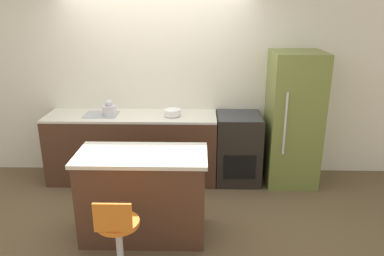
% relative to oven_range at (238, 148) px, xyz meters
% --- Properties ---
extents(ground_plane, '(14.00, 14.00, 0.00)m').
position_rel_oven_range_xyz_m(ground_plane, '(-1.11, -0.33, -0.47)').
color(ground_plane, brown).
extents(wall_back, '(8.00, 0.06, 2.60)m').
position_rel_oven_range_xyz_m(wall_back, '(-1.11, 0.34, 0.83)').
color(wall_back, silver).
rests_on(wall_back, ground_plane).
extents(back_counter, '(2.28, 0.63, 0.94)m').
position_rel_oven_range_xyz_m(back_counter, '(-1.45, 0.00, -0.00)').
color(back_counter, '#4C2D1E').
rests_on(back_counter, ground_plane).
extents(kitchen_island, '(1.32, 0.64, 0.93)m').
position_rel_oven_range_xyz_m(kitchen_island, '(-1.11, -1.33, -0.00)').
color(kitchen_island, '#4C2D1E').
rests_on(kitchen_island, ground_plane).
extents(oven_range, '(0.60, 0.64, 0.94)m').
position_rel_oven_range_xyz_m(oven_range, '(0.00, 0.00, 0.00)').
color(oven_range, black).
rests_on(oven_range, ground_plane).
extents(refrigerator, '(0.66, 0.68, 1.78)m').
position_rel_oven_range_xyz_m(refrigerator, '(0.71, -0.02, 0.42)').
color(refrigerator, olive).
rests_on(refrigerator, ground_plane).
extents(stool_chair, '(0.37, 0.37, 0.85)m').
position_rel_oven_range_xyz_m(stool_chair, '(-1.22, -2.04, -0.05)').
color(stool_chair, '#B7B7BC').
rests_on(stool_chair, ground_plane).
extents(kettle, '(0.19, 0.19, 0.21)m').
position_rel_oven_range_xyz_m(kettle, '(-1.73, -0.04, 0.55)').
color(kettle, silver).
rests_on(kettle, back_counter).
extents(mixing_bowl, '(0.22, 0.22, 0.08)m').
position_rel_oven_range_xyz_m(mixing_bowl, '(-0.89, -0.04, 0.51)').
color(mixing_bowl, white).
rests_on(mixing_bowl, back_counter).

